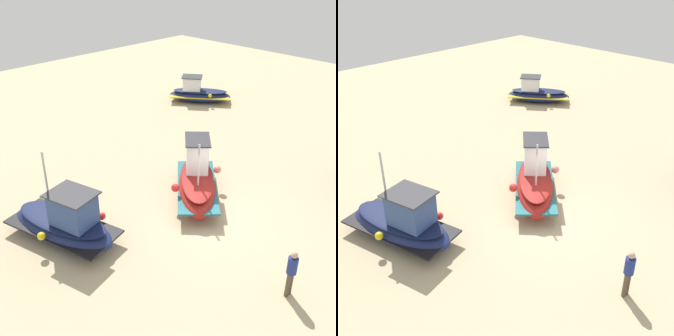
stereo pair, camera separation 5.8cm
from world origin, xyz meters
TOP-DOWN VIEW (x-y plane):
  - ground_plane at (0.00, 0.00)m, footprint 54.77×54.77m
  - fishing_boat_0 at (-0.72, -1.45)m, footprint 4.56×4.45m
  - fishing_boat_1 at (5.08, -2.97)m, footprint 2.93×4.88m
  - fishing_boat_2 at (-10.41, -9.78)m, footprint 3.95×4.46m
  - person_walking at (1.70, 4.59)m, footprint 0.32×0.32m

SIDE VIEW (x-z plane):
  - ground_plane at x=0.00m, z-range 0.00..0.00m
  - fishing_boat_2 at x=-10.41m, z-range -0.33..1.50m
  - fishing_boat_1 at x=5.08m, z-range -1.07..2.49m
  - fishing_boat_0 at x=-0.72m, z-range -0.69..2.29m
  - person_walking at x=1.70m, z-range 0.14..1.87m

